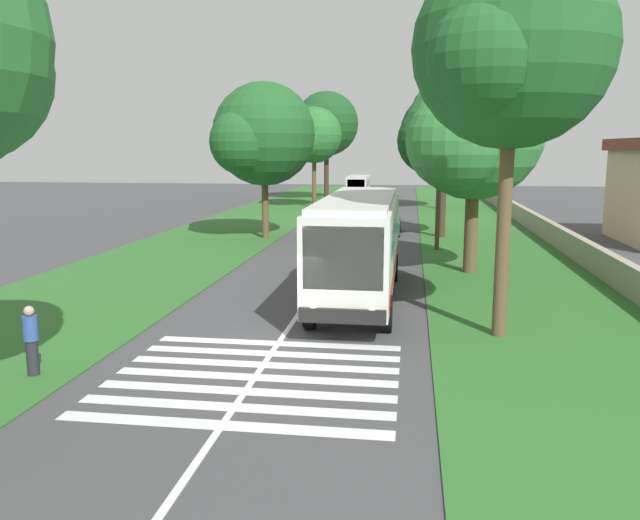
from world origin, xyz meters
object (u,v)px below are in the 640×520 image
at_px(roadside_tree_right_1, 441,137).
at_px(roadside_tree_right_3, 438,134).
at_px(pedestrian, 31,340).
at_px(coach_bus, 359,241).
at_px(trailing_car_0, 386,223).
at_px(trailing_car_1, 345,210).
at_px(roadside_tree_right_2, 508,55).
at_px(trailing_car_2, 352,201).
at_px(roadside_tree_left_0, 312,137).
at_px(roadside_tree_left_2, 324,126).
at_px(roadside_tree_right_0, 470,136).
at_px(utility_pole, 439,178).
at_px(trailing_minibus_0, 358,185).
at_px(roadside_tree_left_1, 262,137).

height_order(roadside_tree_right_1, roadside_tree_right_3, roadside_tree_right_3).
height_order(roadside_tree_right_3, pedestrian, roadside_tree_right_3).
height_order(coach_bus, trailing_car_0, coach_bus).
relative_size(coach_bus, trailing_car_0, 2.60).
bearing_deg(roadside_tree_right_3, trailing_car_1, 141.07).
bearing_deg(roadside_tree_right_2, trailing_car_1, 13.83).
height_order(trailing_car_2, roadside_tree_left_0, roadside_tree_left_0).
relative_size(trailing_car_1, trailing_car_2, 1.00).
xyz_separation_m(coach_bus, roadside_tree_left_0, (35.38, 7.18, 4.26)).
relative_size(coach_bus, trailing_car_2, 2.60).
relative_size(coach_bus, pedestrian, 6.60).
relative_size(trailing_car_1, roadside_tree_left_2, 0.38).
bearing_deg(roadside_tree_right_0, trailing_car_2, 14.40).
distance_m(coach_bus, roadside_tree_left_2, 45.63).
bearing_deg(utility_pole, roadside_tree_right_0, -170.63).
relative_size(trailing_car_1, roadside_tree_right_1, 0.49).
bearing_deg(trailing_car_2, roadside_tree_left_0, 97.52).
height_order(trailing_car_0, pedestrian, pedestrian).
bearing_deg(trailing_minibus_0, coach_bus, -175.25).
distance_m(trailing_car_1, pedestrian, 36.25).
xyz_separation_m(roadside_tree_left_2, roadside_tree_right_0, (-38.94, -11.56, -1.80)).
distance_m(trailing_minibus_0, roadside_tree_left_0, 11.66).
relative_size(roadside_tree_left_0, roadside_tree_left_1, 0.98).
distance_m(roadside_tree_right_0, roadside_tree_right_1, 11.26).
relative_size(trailing_car_0, roadside_tree_right_0, 0.48).
relative_size(trailing_car_0, pedestrian, 2.54).
xyz_separation_m(roadside_tree_left_1, roadside_tree_left_2, (29.43, 0.32, 1.67)).
bearing_deg(utility_pole, roadside_tree_right_2, -176.02).
height_order(trailing_car_0, roadside_tree_left_2, roadside_tree_left_2).
relative_size(roadside_tree_right_0, roadside_tree_right_1, 1.02).
relative_size(trailing_minibus_0, roadside_tree_left_1, 0.65).
distance_m(trailing_minibus_0, utility_pole, 34.37).
bearing_deg(utility_pole, roadside_tree_right_3, -1.91).
relative_size(trailing_car_2, roadside_tree_left_2, 0.38).
bearing_deg(utility_pole, coach_bus, 164.87).
bearing_deg(coach_bus, roadside_tree_right_2, -131.29).
xyz_separation_m(trailing_car_2, roadside_tree_right_2, (-39.63, -7.81, 7.21)).
xyz_separation_m(roadside_tree_left_0, roadside_tree_right_2, (-39.15, -11.47, 1.48)).
bearing_deg(coach_bus, trailing_car_0, -0.85).
distance_m(roadside_tree_left_1, roadside_tree_right_2, 22.22).
bearing_deg(trailing_minibus_0, utility_pole, -168.27).
height_order(trailing_minibus_0, pedestrian, trailing_minibus_0).
bearing_deg(trailing_car_2, roadside_tree_right_1, -159.68).
relative_size(coach_bus, roadside_tree_right_1, 1.27).
xyz_separation_m(trailing_car_1, trailing_car_2, (8.74, 0.21, 0.00)).
height_order(trailing_minibus_0, roadside_tree_right_0, roadside_tree_right_0).
distance_m(roadside_tree_right_1, pedestrian, 28.44).
bearing_deg(roadside_tree_right_1, coach_bus, 168.48).
bearing_deg(trailing_car_0, trailing_minibus_0, 8.45).
bearing_deg(coach_bus, roadside_tree_left_1, 24.73).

